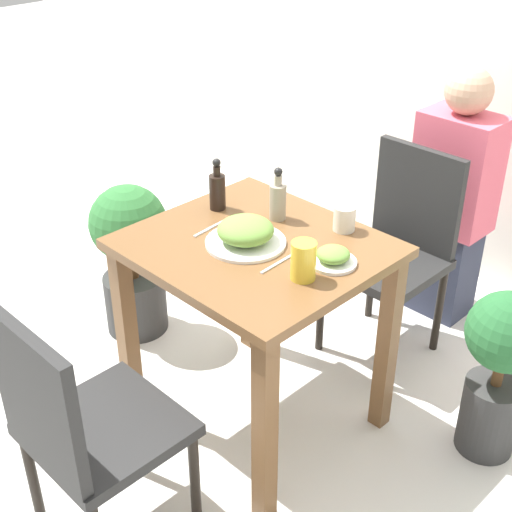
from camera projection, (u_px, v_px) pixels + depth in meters
ground_plane at (256, 416)px, 2.80m from camera, size 16.00×16.00×0.00m
wall_back at (512, 14)px, 3.10m from camera, size 8.00×0.05×2.60m
dining_table at (256, 280)px, 2.48m from camera, size 0.81×0.73×0.78m
chair_near at (81, 425)px, 2.04m from camera, size 0.42×0.42×0.89m
chair_far at (398, 243)px, 2.96m from camera, size 0.42×0.42×0.89m
food_plate at (246, 233)px, 2.38m from camera, size 0.27×0.27×0.09m
side_plate at (333, 257)px, 2.27m from camera, size 0.15×0.15×0.06m
drink_cup at (344, 218)px, 2.46m from camera, size 0.08×0.08×0.09m
juice_glass at (303, 261)px, 2.18m from camera, size 0.08×0.08×0.13m
sauce_bottle at (278, 199)px, 2.52m from camera, size 0.06×0.06×0.20m
condiment_bottle at (217, 190)px, 2.59m from camera, size 0.06×0.06×0.20m
fork_utensil at (213, 227)px, 2.50m from camera, size 0.03×0.19×0.00m
spoon_utensil at (282, 261)px, 2.29m from camera, size 0.02×0.20×0.00m
potted_plant_left at (131, 252)px, 3.11m from camera, size 0.34×0.34×0.71m
potted_plant_right at (500, 364)px, 2.47m from camera, size 0.28×0.28×0.66m
person_figure at (452, 199)px, 3.15m from camera, size 0.34×0.22×1.17m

